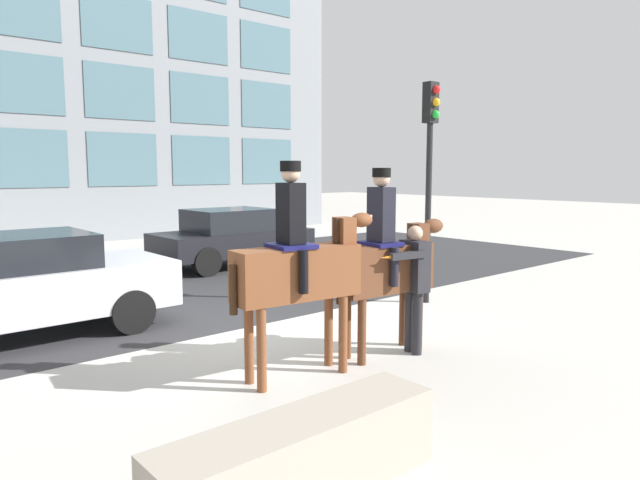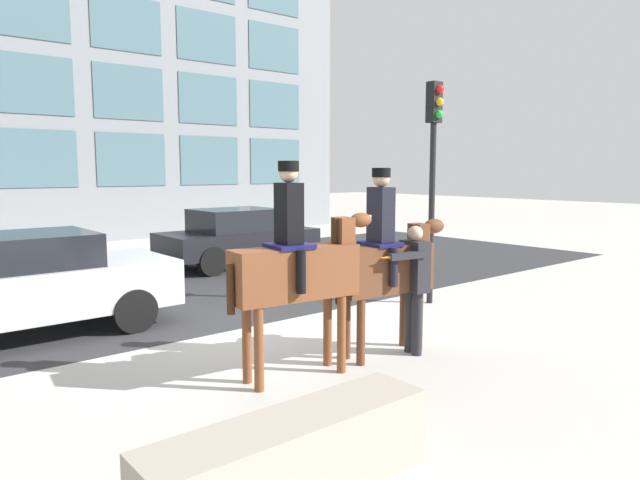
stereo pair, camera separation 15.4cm
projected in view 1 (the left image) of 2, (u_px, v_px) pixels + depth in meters
The scene contains 9 objects.
ground_plane at pixel (264, 335), 8.54m from camera, with size 80.00×80.00×0.00m, color #B2AFA8.
road_surface at pixel (136, 286), 12.12m from camera, with size 24.44×8.50×0.01m.
mounted_horse_lead at pixel (299, 267), 6.65m from camera, with size 1.96×0.65×2.56m.
mounted_horse_companion at pixel (386, 262), 7.51m from camera, with size 1.84×0.65×2.48m.
pedestrian_bystander at pixel (414, 279), 7.57m from camera, with size 0.88×0.44×1.73m.
street_car_near_lane at pixel (19, 284), 8.31m from camera, with size 4.21×1.90×1.53m.
street_car_far_lane at pixel (232, 236), 14.55m from camera, with size 3.97×1.88×1.48m.
traffic_light at pixel (430, 157), 10.31m from camera, with size 0.24×0.29×4.02m.
planter_ledge at pixel (302, 458), 4.25m from camera, with size 2.37×0.56×0.63m.
Camera 1 is at (-4.77, -6.85, 2.45)m, focal length 32.00 mm.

